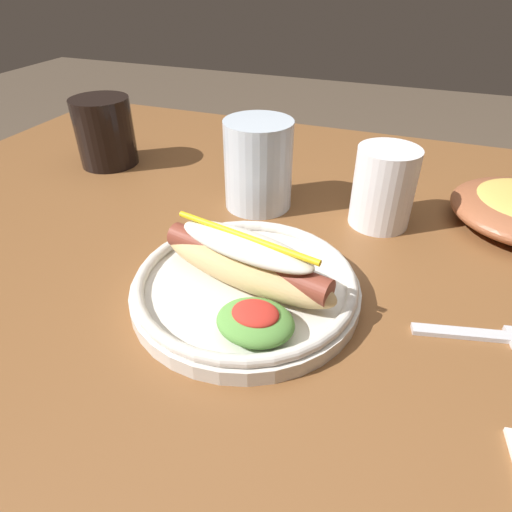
{
  "coord_description": "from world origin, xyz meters",
  "views": [
    {
      "loc": [
        0.16,
        -0.44,
        1.03
      ],
      "look_at": [
        0.03,
        -0.09,
        0.77
      ],
      "focal_mm": 30.61,
      "sensor_mm": 36.0,
      "label": 1
    }
  ],
  "objects": [
    {
      "name": "dining_table",
      "position": [
        0.0,
        0.0,
        0.63
      ],
      "size": [
        1.14,
        0.85,
        0.74
      ],
      "color": "brown",
      "rests_on": "ground_plane"
    },
    {
      "name": "hot_dog_plate",
      "position": [
        0.03,
        -0.12,
        0.76
      ],
      "size": [
        0.23,
        0.23,
        0.08
      ],
      "color": "silver",
      "rests_on": "dining_table"
    },
    {
      "name": "fork",
      "position": [
        0.26,
        -0.1,
        0.74
      ],
      "size": [
        0.12,
        0.05,
        0.0
      ],
      "rotation": [
        0.0,
        0.0,
        0.23
      ],
      "color": "silver",
      "rests_on": "dining_table"
    },
    {
      "name": "soda_cup",
      "position": [
        -0.31,
        0.12,
        0.79
      ],
      "size": [
        0.09,
        0.09,
        0.11
      ],
      "primitive_type": "cylinder",
      "color": "black",
      "rests_on": "dining_table"
    },
    {
      "name": "water_cup",
      "position": [
        -0.03,
        0.07,
        0.8
      ],
      "size": [
        0.09,
        0.09,
        0.12
      ],
      "primitive_type": "cylinder",
      "color": "silver",
      "rests_on": "dining_table"
    },
    {
      "name": "extra_cup",
      "position": [
        0.13,
        0.08,
        0.79
      ],
      "size": [
        0.08,
        0.08,
        0.1
      ],
      "primitive_type": "cylinder",
      "color": "white",
      "rests_on": "dining_table"
    }
  ]
}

